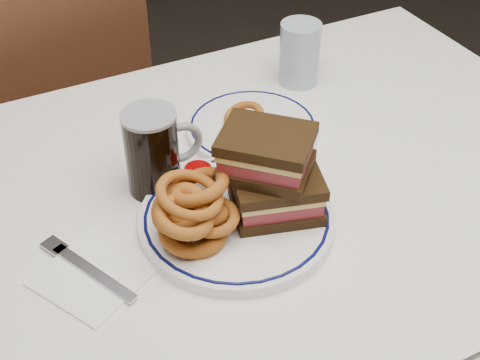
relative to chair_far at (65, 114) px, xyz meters
name	(u,v)px	position (x,y,z in m)	size (l,w,h in m)	color
dining_table	(252,228)	(0.16, -0.76, 0.17)	(1.27, 0.87, 0.75)	white
chair_far	(65,114)	(0.00, 0.00, 0.00)	(0.48, 0.48, 0.88)	#462416
main_plate	(236,219)	(0.09, -0.84, 0.29)	(0.30, 0.30, 0.02)	white
reuben_sandwich	(271,173)	(0.14, -0.85, 0.36)	(0.17, 0.17, 0.14)	black
onion_rings_main	(193,212)	(0.01, -0.85, 0.34)	(0.13, 0.13, 0.12)	brown
ketchup_ramekin	(198,175)	(0.06, -0.74, 0.31)	(0.05, 0.05, 0.03)	white
beer_mug	(154,151)	(0.01, -0.70, 0.35)	(0.13, 0.09, 0.15)	black
water_glass	(300,54)	(0.39, -0.52, 0.34)	(0.08, 0.08, 0.13)	#9AB3C6
far_plate	(253,128)	(0.22, -0.63, 0.28)	(0.24, 0.24, 0.02)	white
onion_rings_far	(254,122)	(0.22, -0.64, 0.30)	(0.10, 0.11, 0.05)	brown
napkin_fork	(93,273)	(-0.14, -0.84, 0.28)	(0.19, 0.20, 0.01)	white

